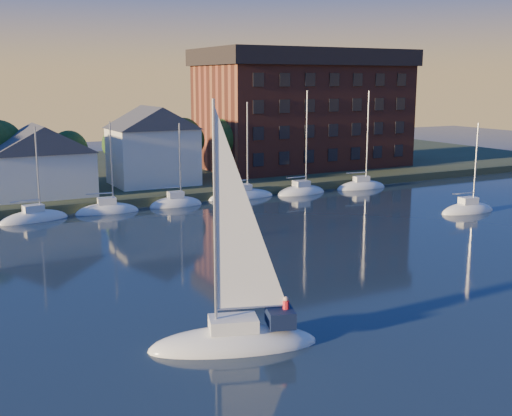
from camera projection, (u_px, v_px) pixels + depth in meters
shoreline_land at (64, 179)px, 91.87m from camera, size 160.00×50.00×2.00m
wooden_dock at (106, 207)px, 71.94m from camera, size 120.00×3.00×1.00m
clubhouse_centre at (40, 160)px, 72.51m from camera, size 11.55×8.40×8.08m
clubhouse_east at (153, 145)px, 80.50m from camera, size 10.50×8.40×9.80m
condo_block at (303, 108)px, 96.84m from camera, size 31.00×17.00×17.40m
tree_line at (96, 135)px, 80.98m from camera, size 93.40×5.40×8.90m
moored_fleet at (76, 214)px, 67.49m from camera, size 79.50×2.40×12.05m
hero_sailboat at (236, 336)px, 34.17m from camera, size 9.57×5.60×14.20m
drifting_sailboat_right at (468, 211)px, 68.90m from camera, size 6.77×2.88×10.65m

